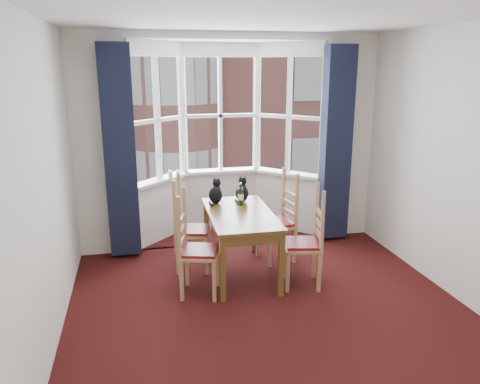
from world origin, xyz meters
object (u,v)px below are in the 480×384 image
object	(u,v)px
chair_right_near	(310,245)
cat_right	(242,192)
chair_left_near	(191,252)
wine_bottle	(241,195)
candle_short	(178,174)
cat_left	(216,194)
candle_tall	(170,175)
chair_right_far	(283,223)
chair_left_far	(186,231)
dining_table	(240,221)

from	to	relation	value
chair_right_near	cat_right	bearing A→B (deg)	121.95
chair_left_near	wine_bottle	xyz separation A→B (m)	(0.69, 0.67, 0.40)
chair_right_near	candle_short	bearing A→B (deg)	124.29
cat_left	candle_tall	size ratio (longest dim) A/B	2.82
chair_right_far	wine_bottle	size ratio (longest dim) A/B	3.37
chair_right_near	candle_short	distance (m)	2.29
chair_left_far	chair_right_near	xyz separation A→B (m)	(1.30, -0.74, 0.00)
cat_left	candle_tall	distance (m)	1.05
chair_left_near	chair_right_near	distance (m)	1.31
candle_short	cat_right	bearing A→B (deg)	-53.58
chair_left_far	wine_bottle	bearing A→B (deg)	0.57
cat_left	chair_right_far	bearing A→B (deg)	-8.28
dining_table	wine_bottle	size ratio (longest dim) A/B	5.03
candle_short	chair_right_far	bearing A→B (deg)	-42.26
chair_left_near	chair_right_near	size ratio (longest dim) A/B	1.00
chair_right_near	wine_bottle	xyz separation A→B (m)	(-0.62, 0.75, 0.40)
chair_left_near	chair_right_far	distance (m)	1.42
cat_left	candle_short	xyz separation A→B (m)	(-0.37, 0.97, 0.04)
dining_table	cat_left	size ratio (longest dim) A/B	4.38
chair_right_near	cat_left	distance (m)	1.33
cat_right	wine_bottle	size ratio (longest dim) A/B	1.13
chair_left_near	cat_right	distance (m)	1.18
chair_left_far	candle_short	bearing A→B (deg)	88.52
chair_right_far	cat_right	xyz separation A→B (m)	(-0.50, 0.14, 0.40)
dining_table	chair_right_far	distance (m)	0.72
wine_bottle	chair_right_far	bearing A→B (deg)	2.38
dining_table	chair_left_far	distance (m)	0.70
chair_left_near	chair_right_far	bearing A→B (deg)	29.11
dining_table	wine_bottle	bearing A→B (deg)	76.35
cat_right	chair_left_far	bearing A→B (deg)	-167.11
wine_bottle	chair_left_near	bearing A→B (deg)	-136.01
chair_left_far	chair_right_near	size ratio (longest dim) A/B	1.00
chair_left_near	cat_right	world-z (taller)	cat_right
chair_left_far	cat_left	xyz separation A→B (m)	(0.40, 0.15, 0.40)
cat_right	wine_bottle	xyz separation A→B (m)	(-0.05, -0.16, 0.00)
candle_tall	chair_left_far	bearing A→B (deg)	-85.87
dining_table	cat_right	bearing A→B (deg)	74.83
chair_right_far	candle_tall	world-z (taller)	candle_tall
chair_left_near	candle_short	distance (m)	1.83
dining_table	chair_left_near	size ratio (longest dim) A/B	1.49
chair_left_near	candle_tall	world-z (taller)	candle_tall
candle_tall	cat_right	bearing A→B (deg)	-48.70
cat_left	wine_bottle	world-z (taller)	cat_left
cat_right	candle_short	world-z (taller)	cat_right
chair_right_near	cat_left	xyz separation A→B (m)	(-0.90, 0.89, 0.40)
dining_table	cat_left	world-z (taller)	cat_left
chair_left_near	cat_left	xyz separation A→B (m)	(0.41, 0.81, 0.40)
candle_tall	candle_short	size ratio (longest dim) A/B	1.10
chair_left_far	chair_right_far	bearing A→B (deg)	1.38
candle_tall	candle_short	xyz separation A→B (m)	(0.11, 0.03, -0.00)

